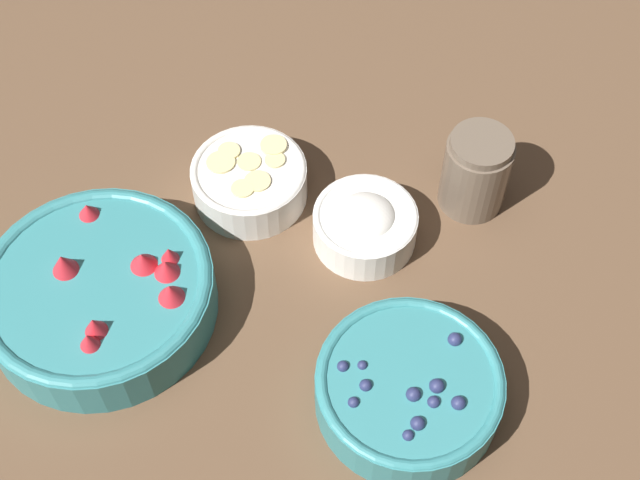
{
  "coord_description": "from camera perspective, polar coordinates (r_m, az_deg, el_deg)",
  "views": [
    {
      "loc": [
        -0.01,
        0.5,
        0.85
      ],
      "look_at": [
        0.0,
        -0.05,
        0.05
      ],
      "focal_mm": 50.0,
      "sensor_mm": 36.0,
      "label": 1
    }
  ],
  "objects": [
    {
      "name": "ground_plane",
      "position": [
        0.99,
        0.13,
        -4.1
      ],
      "size": [
        4.0,
        4.0,
        0.0
      ],
      "primitive_type": "plane",
      "color": "brown"
    },
    {
      "name": "jar_chocolate",
      "position": [
        1.05,
        9.91,
        4.21
      ],
      "size": [
        0.08,
        0.08,
        0.11
      ],
      "color": "brown",
      "rests_on": "ground_plane"
    },
    {
      "name": "bowl_bananas",
      "position": [
        1.06,
        -4.54,
        3.91
      ],
      "size": [
        0.14,
        0.14,
        0.05
      ],
      "color": "silver",
      "rests_on": "ground_plane"
    },
    {
      "name": "bowl_blueberries",
      "position": [
        0.91,
        5.7,
        -9.39
      ],
      "size": [
        0.19,
        0.19,
        0.06
      ],
      "color": "teal",
      "rests_on": "ground_plane"
    },
    {
      "name": "bowl_cream",
      "position": [
        1.02,
        2.9,
        1.06
      ],
      "size": [
        0.12,
        0.12,
        0.06
      ],
      "color": "white",
      "rests_on": "ground_plane"
    },
    {
      "name": "bowl_strawberries",
      "position": [
        0.99,
        -13.92,
        -3.22
      ],
      "size": [
        0.25,
        0.25,
        0.08
      ],
      "color": "teal",
      "rests_on": "ground_plane"
    }
  ]
}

